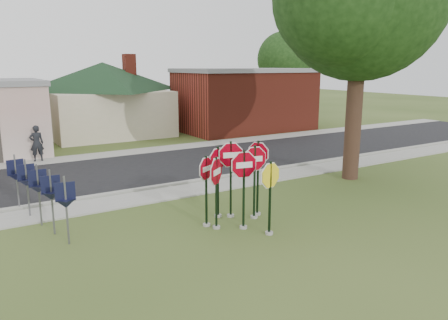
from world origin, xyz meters
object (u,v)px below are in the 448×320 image
pedestrian (37,143)px  stop_sign_center (244,178)px  stop_sign_left (216,183)px  stop_sign_yellow (270,188)px

pedestrian → stop_sign_center: bearing=106.6°
stop_sign_center → pedestrian: size_ratio=1.38×
stop_sign_center → pedestrian: (-3.83, 13.57, -0.63)m
stop_sign_left → pedestrian: bearing=103.3°
stop_sign_left → stop_sign_center: bearing=-31.7°
stop_sign_center → stop_sign_yellow: stop_sign_center is taller
stop_sign_center → stop_sign_left: size_ratio=1.09×
stop_sign_yellow → stop_sign_left: stop_sign_left is taller
stop_sign_yellow → stop_sign_left: (-1.10, 1.26, 0.04)m
stop_sign_yellow → pedestrian: size_ratio=1.25×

